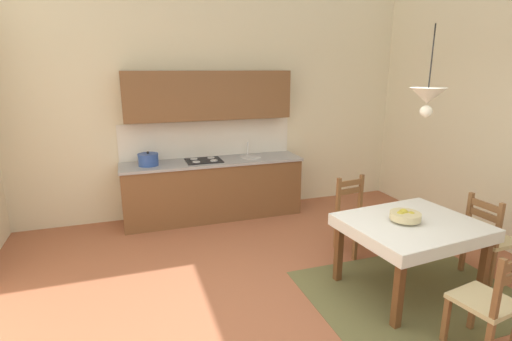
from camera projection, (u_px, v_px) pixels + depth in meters
The scene contains 10 objects.
ground_plane at pixel (300, 321), 3.64m from camera, with size 6.67×6.69×0.10m, color #A86042.
wall_back at pixel (218, 84), 5.96m from camera, with size 6.67×0.12×4.01m, color beige.
area_rug at pixel (412, 293), 4.00m from camera, with size 2.10×1.60×0.01m, color brown.
kitchen_cabinetry at pixel (212, 163), 5.89m from camera, with size 2.69×0.63×2.20m.
dining_table at pixel (411, 233), 3.93m from camera, with size 1.37×1.18×0.75m.
dining_chair_window_side at pixel (489, 239), 4.23m from camera, with size 0.44×0.44×0.93m.
dining_chair_camera_side at pixel (489, 302), 3.09m from camera, with size 0.48×0.48×0.93m.
dining_chair_kitchen_side at pixel (356, 217), 4.87m from camera, with size 0.47×0.47×0.93m.
fruit_bowl at pixel (405, 216), 3.88m from camera, with size 0.30×0.30×0.12m.
pendant_lamp at pixel (428, 97), 3.49m from camera, with size 0.32×0.32×0.80m.
Camera 1 is at (-1.41, -2.86, 2.24)m, focal length 27.41 mm.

